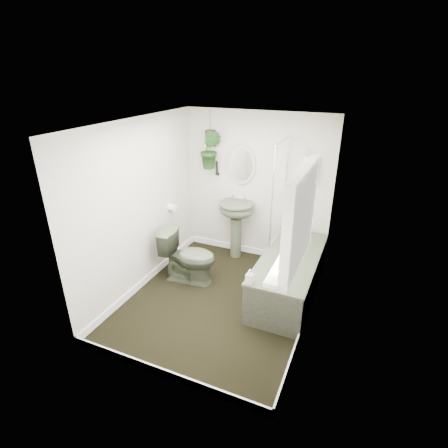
% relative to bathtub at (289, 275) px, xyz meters
% --- Properties ---
extents(floor, '(2.30, 2.80, 0.02)m').
position_rel_bathtub_xyz_m(floor, '(-0.80, -0.50, -0.30)').
color(floor, black).
rests_on(floor, ground).
extents(ceiling, '(2.30, 2.80, 0.02)m').
position_rel_bathtub_xyz_m(ceiling, '(-0.80, -0.50, 2.02)').
color(ceiling, white).
rests_on(ceiling, ground).
extents(wall_back, '(2.30, 0.02, 2.30)m').
position_rel_bathtub_xyz_m(wall_back, '(-0.80, 0.91, 0.86)').
color(wall_back, silver).
rests_on(wall_back, ground).
extents(wall_front, '(2.30, 0.02, 2.30)m').
position_rel_bathtub_xyz_m(wall_front, '(-0.80, -1.91, 0.86)').
color(wall_front, silver).
rests_on(wall_front, ground).
extents(wall_left, '(0.02, 2.80, 2.30)m').
position_rel_bathtub_xyz_m(wall_left, '(-1.96, -0.50, 0.86)').
color(wall_left, silver).
rests_on(wall_left, ground).
extents(wall_right, '(0.02, 2.80, 2.30)m').
position_rel_bathtub_xyz_m(wall_right, '(0.36, -0.50, 0.86)').
color(wall_right, silver).
rests_on(wall_right, ground).
extents(skirting, '(2.30, 2.80, 0.10)m').
position_rel_bathtub_xyz_m(skirting, '(-0.80, -0.50, -0.24)').
color(skirting, white).
rests_on(skirting, floor).
extents(bathtub, '(0.72, 1.72, 0.58)m').
position_rel_bathtub_xyz_m(bathtub, '(0.00, 0.00, 0.00)').
color(bathtub, '#444C37').
rests_on(bathtub, floor).
extents(bath_screen, '(0.04, 0.72, 1.40)m').
position_rel_bathtub_xyz_m(bath_screen, '(-0.33, 0.49, 0.99)').
color(bath_screen, silver).
rests_on(bath_screen, bathtub).
extents(shower_box, '(0.20, 0.10, 0.35)m').
position_rel_bathtub_xyz_m(shower_box, '(0.00, 0.84, 1.26)').
color(shower_box, white).
rests_on(shower_box, wall_back).
extents(oval_mirror, '(0.46, 0.03, 0.62)m').
position_rel_bathtub_xyz_m(oval_mirror, '(-1.05, 0.87, 1.21)').
color(oval_mirror, '#BCA98F').
rests_on(oval_mirror, wall_back).
extents(wall_sconce, '(0.04, 0.04, 0.22)m').
position_rel_bathtub_xyz_m(wall_sconce, '(-1.45, 0.86, 1.11)').
color(wall_sconce, black).
rests_on(wall_sconce, wall_back).
extents(toilet_roll_holder, '(0.11, 0.11, 0.11)m').
position_rel_bathtub_xyz_m(toilet_roll_holder, '(-1.90, 0.20, 0.61)').
color(toilet_roll_holder, white).
rests_on(toilet_roll_holder, wall_left).
extents(window_recess, '(0.08, 1.00, 0.90)m').
position_rel_bathtub_xyz_m(window_recess, '(0.29, -1.20, 1.36)').
color(window_recess, white).
rests_on(window_recess, wall_right).
extents(window_sill, '(0.18, 1.00, 0.04)m').
position_rel_bathtub_xyz_m(window_sill, '(0.22, -1.20, 0.94)').
color(window_sill, white).
rests_on(window_sill, wall_right).
extents(window_blinds, '(0.01, 0.86, 0.76)m').
position_rel_bathtub_xyz_m(window_blinds, '(0.24, -1.20, 1.36)').
color(window_blinds, white).
rests_on(window_blinds, wall_right).
extents(toilet, '(0.82, 0.53, 0.79)m').
position_rel_bathtub_xyz_m(toilet, '(-1.40, -0.23, 0.10)').
color(toilet, '#444C37').
rests_on(toilet, floor).
extents(pedestal_sink, '(0.60, 0.52, 0.94)m').
position_rel_bathtub_xyz_m(pedestal_sink, '(-1.05, 0.70, 0.18)').
color(pedestal_sink, '#444C37').
rests_on(pedestal_sink, floor).
extents(sill_plant, '(0.23, 0.20, 0.22)m').
position_rel_bathtub_xyz_m(sill_plant, '(0.17, -0.90, 1.07)').
color(sill_plant, black).
rests_on(sill_plant, window_sill).
extents(hanging_plant, '(0.34, 0.29, 0.58)m').
position_rel_bathtub_xyz_m(hanging_plant, '(-1.50, 0.75, 1.41)').
color(hanging_plant, black).
rests_on(hanging_plant, ceiling).
extents(soap_bottle, '(0.09, 0.09, 0.17)m').
position_rel_bathtub_xyz_m(soap_bottle, '(-0.29, -0.79, 0.38)').
color(soap_bottle, black).
rests_on(soap_bottle, bathtub).
extents(hanging_pot, '(0.16, 0.16, 0.12)m').
position_rel_bathtub_xyz_m(hanging_pot, '(-1.50, 0.75, 1.65)').
color(hanging_pot, '#302A1C').
rests_on(hanging_pot, ceiling).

